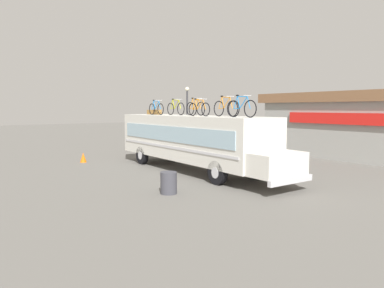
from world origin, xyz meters
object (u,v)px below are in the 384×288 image
(rooftop_bicycle_1, at_px, (156,108))
(rooftop_bicycle_4, at_px, (199,109))
(trash_bin, at_px, (169,183))
(rooftop_bicycle_5, at_px, (225,108))
(luggage_bag_1, at_px, (151,112))
(luggage_bag_2, at_px, (157,112))
(rooftop_bicycle_3, at_px, (195,108))
(street_lamp, at_px, (187,112))
(rooftop_bicycle_6, at_px, (242,108))
(bus, at_px, (193,138))
(traffic_cone, at_px, (83,157))
(rooftop_bicycle_2, at_px, (176,108))

(rooftop_bicycle_1, xyz_separation_m, rooftop_bicycle_4, (4.21, -0.01, -0.00))
(trash_bin, bearing_deg, rooftop_bicycle_5, 106.01)
(luggage_bag_1, height_order, luggage_bag_2, luggage_bag_2)
(rooftop_bicycle_3, bearing_deg, street_lamp, 148.17)
(rooftop_bicycle_6, bearing_deg, rooftop_bicycle_5, 166.73)
(bus, bearing_deg, traffic_cone, -149.26)
(rooftop_bicycle_2, bearing_deg, luggage_bag_1, 179.75)
(rooftop_bicycle_5, bearing_deg, rooftop_bicycle_6, -13.27)
(luggage_bag_1, distance_m, rooftop_bicycle_4, 5.64)
(rooftop_bicycle_2, distance_m, rooftop_bicycle_4, 2.86)
(rooftop_bicycle_4, relative_size, rooftop_bicycle_5, 1.01)
(luggage_bag_1, distance_m, street_lamp, 6.05)
(bus, height_order, rooftop_bicycle_3, rooftop_bicycle_3)
(luggage_bag_1, bearing_deg, rooftop_bicycle_1, -18.36)
(rooftop_bicycle_1, height_order, rooftop_bicycle_3, rooftop_bicycle_3)
(rooftop_bicycle_1, distance_m, street_lamp, 7.29)
(luggage_bag_2, height_order, traffic_cone, luggage_bag_2)
(rooftop_bicycle_1, relative_size, rooftop_bicycle_6, 0.96)
(luggage_bag_1, distance_m, traffic_cone, 4.98)
(luggage_bag_1, bearing_deg, bus, -0.90)
(bus, distance_m, luggage_bag_2, 3.95)
(luggage_bag_2, height_order, rooftop_bicycle_3, rooftop_bicycle_3)
(rooftop_bicycle_2, xyz_separation_m, trash_bin, (5.30, -3.74, -2.86))
(rooftop_bicycle_1, xyz_separation_m, rooftop_bicycle_2, (1.39, 0.45, 0.02))
(rooftop_bicycle_6, xyz_separation_m, trash_bin, (-0.37, -3.42, -2.87))
(rooftop_bicycle_3, distance_m, rooftop_bicycle_5, 2.84)
(rooftop_bicycle_4, bearing_deg, rooftop_bicycle_2, 170.66)
(rooftop_bicycle_6, height_order, street_lamp, street_lamp)
(rooftop_bicycle_6, bearing_deg, bus, 176.21)
(rooftop_bicycle_5, bearing_deg, luggage_bag_2, -179.39)
(bus, relative_size, rooftop_bicycle_5, 7.11)
(rooftop_bicycle_5, relative_size, street_lamp, 0.35)
(luggage_bag_2, height_order, street_lamp, street_lamp)
(bus, bearing_deg, rooftop_bicycle_4, -20.72)
(rooftop_bicycle_5, relative_size, trash_bin, 2.01)
(rooftop_bicycle_5, bearing_deg, traffic_cone, -156.45)
(rooftop_bicycle_3, distance_m, trash_bin, 6.34)
(luggage_bag_2, relative_size, rooftop_bicycle_6, 0.28)
(luggage_bag_1, xyz_separation_m, street_lamp, (-3.37, 5.03, -0.04))
(luggage_bag_1, relative_size, rooftop_bicycle_1, 0.34)
(bus, distance_m, traffic_cone, 7.42)
(rooftop_bicycle_3, height_order, trash_bin, rooftop_bicycle_3)
(rooftop_bicycle_3, relative_size, street_lamp, 0.34)
(bus, xyz_separation_m, trash_bin, (3.55, -3.68, -1.29))
(luggage_bag_2, relative_size, rooftop_bicycle_5, 0.29)
(trash_bin, xyz_separation_m, traffic_cone, (-9.81, -0.04, -0.13))
(rooftop_bicycle_6, xyz_separation_m, street_lamp, (-11.84, 5.36, -0.30))
(rooftop_bicycle_2, height_order, street_lamp, street_lamp)
(traffic_cone, bearing_deg, rooftop_bicycle_2, 39.99)
(trash_bin, bearing_deg, rooftop_bicycle_2, 144.79)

